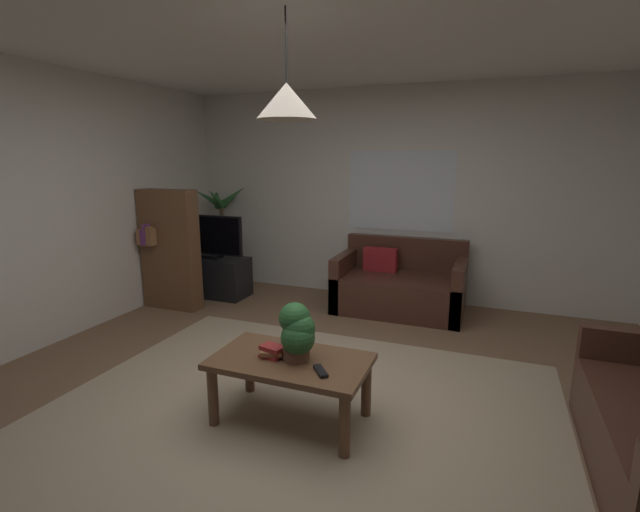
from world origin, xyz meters
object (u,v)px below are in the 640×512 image
(couch_under_window, at_px, (399,287))
(book_on_table_0, at_px, (272,355))
(book_on_table_2, at_px, (273,348))
(tv, at_px, (211,236))
(bookshelf_corner, at_px, (170,249))
(potted_plant_on_table, at_px, (297,331))
(book_on_table_1, at_px, (272,352))
(remote_on_table_0, at_px, (321,371))
(pendant_lamp, at_px, (287,101))
(coffee_table, at_px, (291,369))
(tv_stand, at_px, (214,276))
(potted_palm_corner, at_px, (223,241))

(couch_under_window, distance_m, book_on_table_0, 2.56)
(book_on_table_2, xyz_separation_m, tv, (-2.01, 2.24, 0.27))
(bookshelf_corner, bearing_deg, book_on_table_2, -37.29)
(potted_plant_on_table, bearing_deg, book_on_table_1, -170.67)
(remote_on_table_0, distance_m, tv, 3.36)
(pendant_lamp, bearing_deg, remote_on_table_0, -24.34)
(book_on_table_1, xyz_separation_m, pendant_lamp, (0.12, 0.02, 1.59))
(book_on_table_0, height_order, book_on_table_1, book_on_table_1)
(coffee_table, distance_m, pendant_lamp, 1.70)
(book_on_table_1, height_order, tv_stand, same)
(bookshelf_corner, relative_size, pendant_lamp, 2.28)
(bookshelf_corner, bearing_deg, tv, 71.83)
(tv, xyz_separation_m, potted_palm_corner, (-0.20, 0.58, -0.17))
(tv_stand, distance_m, potted_palm_corner, 0.70)
(bookshelf_corner, bearing_deg, potted_palm_corner, 90.95)
(couch_under_window, distance_m, potted_plant_on_table, 2.54)
(book_on_table_1, bearing_deg, pendant_lamp, 9.65)
(book_on_table_2, xyz_separation_m, potted_palm_corner, (-2.22, 2.82, 0.09))
(couch_under_window, xyz_separation_m, book_on_table_2, (-0.35, -2.53, 0.24))
(book_on_table_1, bearing_deg, couch_under_window, 82.18)
(book_on_table_2, relative_size, remote_on_table_0, 0.97)
(coffee_table, bearing_deg, potted_plant_on_table, 8.53)
(pendant_lamp, bearing_deg, tv, 133.89)
(remote_on_table_0, relative_size, pendant_lamp, 0.26)
(couch_under_window, xyz_separation_m, coffee_table, (-0.23, -2.51, 0.10))
(remote_on_table_0, relative_size, tv_stand, 0.18)
(tv_stand, bearing_deg, remote_on_table_0, -44.56)
(book_on_table_1, xyz_separation_m, bookshelf_corner, (-2.20, 1.68, 0.22))
(bookshelf_corner, height_order, pendant_lamp, pendant_lamp)
(couch_under_window, relative_size, book_on_table_1, 9.91)
(book_on_table_1, height_order, tv, tv)
(book_on_table_2, bearing_deg, coffee_table, 9.27)
(coffee_table, xyz_separation_m, tv_stand, (-2.13, 2.24, -0.13))
(potted_palm_corner, bearing_deg, bookshelf_corner, -89.05)
(tv, bearing_deg, couch_under_window, 7.13)
(tv_stand, distance_m, bookshelf_corner, 0.76)
(tv_stand, bearing_deg, pendant_lamp, -46.39)
(remote_on_table_0, height_order, tv, tv)
(book_on_table_0, bearing_deg, potted_plant_on_table, 7.59)
(potted_plant_on_table, xyz_separation_m, potted_palm_corner, (-2.39, 2.79, -0.04))
(coffee_table, relative_size, book_on_table_0, 7.34)
(book_on_table_0, bearing_deg, coffee_table, 7.24)
(couch_under_window, height_order, tv_stand, couch_under_window)
(bookshelf_corner, bearing_deg, potted_plant_on_table, -34.81)
(coffee_table, bearing_deg, pendant_lamp, 180.00)
(book_on_table_1, relative_size, remote_on_table_0, 0.91)
(book_on_table_0, relative_size, book_on_table_1, 0.97)
(potted_plant_on_table, distance_m, pendant_lamp, 1.43)
(book_on_table_0, distance_m, bookshelf_corner, 2.77)
(coffee_table, height_order, potted_plant_on_table, potted_plant_on_table)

